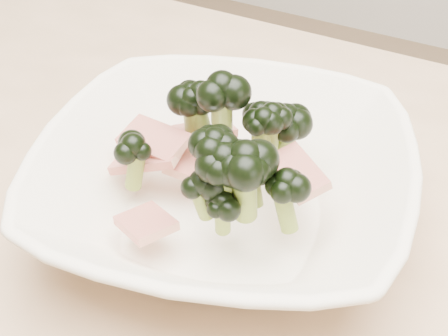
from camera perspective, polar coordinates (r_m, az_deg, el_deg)
The scene contains 1 object.
broccoli_dish at distance 0.48m, azimuth 0.04°, elevation -0.97°, with size 0.35×0.35×0.12m.
Camera 1 is at (0.11, -0.27, 1.09)m, focal length 50.00 mm.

